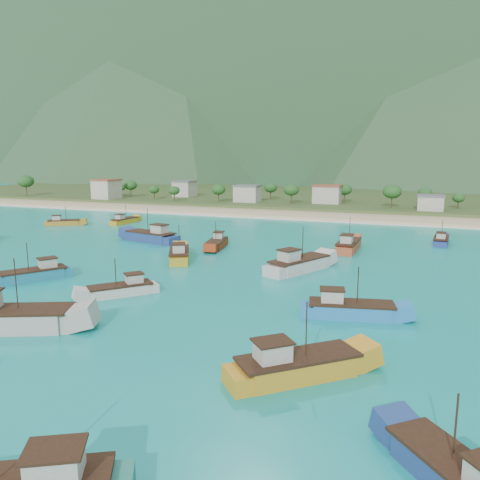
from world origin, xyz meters
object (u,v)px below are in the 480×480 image
(boat_1, at_px, (125,221))
(boat_15, at_px, (349,311))
(boat_3, at_px, (348,246))
(boat_20, at_px, (217,244))
(boat_6, at_px, (298,265))
(boat_24, at_px, (179,255))
(boat_7, at_px, (122,291))
(boat_0, at_px, (441,241))
(boat_16, at_px, (35,275))
(boat_9, at_px, (9,320))
(boat_19, at_px, (296,368))
(boat_2, at_px, (64,223))
(boat_12, at_px, (152,237))

(boat_1, xyz_separation_m, boat_15, (66.89, -53.93, 0.15))
(boat_1, xyz_separation_m, boat_3, (61.42, -15.60, 0.23))
(boat_15, bearing_deg, boat_20, -148.80)
(boat_6, xyz_separation_m, boat_24, (-21.41, 0.72, -0.18))
(boat_7, bearing_deg, boat_1, -14.12)
(boat_0, bearing_deg, boat_24, -138.42)
(boat_16, relative_size, boat_24, 0.92)
(boat_9, xyz_separation_m, boat_16, (-12.62, 16.50, -0.36))
(boat_9, relative_size, boat_20, 1.41)
(boat_7, relative_size, boat_19, 0.80)
(boat_0, bearing_deg, boat_2, -171.37)
(boat_12, distance_m, boat_19, 65.85)
(boat_2, bearing_deg, boat_20, 41.61)
(boat_2, bearing_deg, boat_16, 4.22)
(boat_1, xyz_separation_m, boat_24, (35.02, -34.48, 0.18))
(boat_1, bearing_deg, boat_16, -63.18)
(boat_1, bearing_deg, boat_24, -39.63)
(boat_2, bearing_deg, boat_19, 18.37)
(boat_2, height_order, boat_7, boat_7)
(boat_2, bearing_deg, boat_7, 13.97)
(boat_7, xyz_separation_m, boat_24, (-3.00, 21.37, 0.18))
(boat_15, distance_m, boat_19, 16.56)
(boat_0, height_order, boat_16, boat_16)
(boat_6, distance_m, boat_24, 21.42)
(boat_1, relative_size, boat_2, 1.06)
(boat_7, bearing_deg, boat_6, -90.07)
(boat_2, relative_size, boat_19, 0.82)
(boat_2, distance_m, boat_15, 92.24)
(boat_16, bearing_deg, boat_6, -118.41)
(boat_0, xyz_separation_m, boat_6, (-21.93, -33.14, 0.37))
(boat_6, bearing_deg, boat_20, 171.57)
(boat_2, relative_size, boat_3, 0.78)
(boat_7, xyz_separation_m, boat_19, (26.86, -14.51, 0.25))
(boat_20, bearing_deg, boat_0, -165.57)
(boat_6, relative_size, boat_24, 1.16)
(boat_1, relative_size, boat_20, 0.94)
(boat_12, relative_size, boat_16, 1.31)
(boat_20, distance_m, boat_24, 12.76)
(boat_0, relative_size, boat_15, 0.84)
(boat_6, height_order, boat_19, boat_6)
(boat_2, xyz_separation_m, boat_16, (34.94, -45.79, 0.14))
(boat_9, bearing_deg, boat_2, -166.30)
(boat_15, xyz_separation_m, boat_24, (-31.87, 19.45, 0.03))
(boat_3, height_order, boat_6, boat_6)
(boat_1, bearing_deg, boat_20, -25.88)
(boat_24, bearing_deg, boat_9, -117.86)
(boat_3, xyz_separation_m, boat_16, (-39.71, -38.41, -0.12))
(boat_6, height_order, boat_7, boat_6)
(boat_20, bearing_deg, boat_6, 135.10)
(boat_7, xyz_separation_m, boat_20, (-1.41, 34.04, 0.05))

